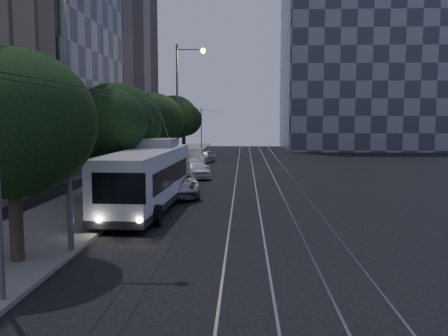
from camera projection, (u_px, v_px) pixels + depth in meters
name	position (u px, v px, depth m)	size (l,w,h in m)	color
ground	(224.00, 224.00, 22.62)	(120.00, 120.00, 0.00)	black
sidewalk	(146.00, 173.00, 42.79)	(5.00, 90.00, 0.15)	slate
tram_rails	(263.00, 174.00, 42.39)	(4.52, 90.00, 0.02)	gray
overhead_wires	(175.00, 133.00, 42.34)	(2.23, 90.00, 6.00)	black
building_glass_mid	(19.00, 19.00, 43.87)	(14.40, 18.40, 26.80)	#3C404C
building_tan_far	(88.00, 17.00, 63.34)	(14.40, 22.40, 34.80)	gray
building_distant_right	(357.00, 69.00, 75.32)	(22.00, 18.00, 24.00)	#3C404C
trolleybus	(148.00, 178.00, 25.92)	(3.02, 12.14, 5.63)	silver
pickup_silver	(175.00, 182.00, 30.62)	(2.79, 6.06, 1.68)	#989A9F
car_white_a	(195.00, 169.00, 39.38)	(1.67, 4.14, 1.41)	white
car_white_b	(193.00, 165.00, 43.06)	(1.96, 4.83, 1.40)	silver
car_white_c	(194.00, 157.00, 51.54)	(1.53, 4.40, 1.45)	silver
car_white_d	(205.00, 156.00, 52.71)	(1.55, 3.86, 1.32)	#B7B7BB
tree_0	(12.00, 124.00, 15.90)	(5.36, 5.36, 7.05)	#2D2219
tree_1	(110.00, 123.00, 27.48)	(4.16, 4.16, 6.41)	#2D2219
tree_2	(116.00, 125.00, 30.43)	(5.63, 5.63, 6.90)	#2D2219
tree_3	(153.00, 121.00, 43.33)	(5.43, 5.43, 6.91)	#2D2219
tree_4	(174.00, 117.00, 52.20)	(5.04, 5.04, 7.07)	#2D2219
tree_5	(184.00, 120.00, 60.81)	(4.51, 4.51, 6.52)	#2D2219
streetlamp_near	(78.00, 83.00, 17.05)	(2.42, 0.44, 9.98)	slate
streetlamp_far	(182.00, 96.00, 45.39)	(2.70, 0.44, 11.34)	slate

